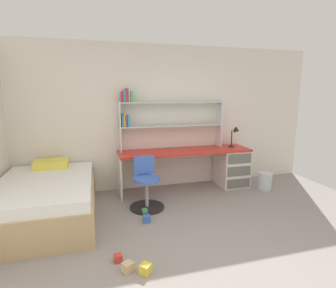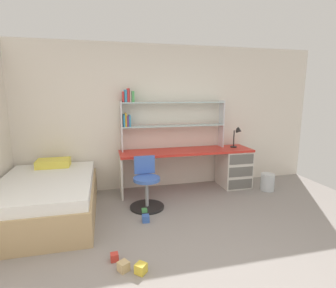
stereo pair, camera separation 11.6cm
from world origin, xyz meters
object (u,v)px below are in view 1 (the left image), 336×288
(desk_lamp, at_px, (236,134))
(toy_block_red_2, at_px, (118,258))
(desk, at_px, (218,164))
(toy_block_natural_0, at_px, (128,267))
(swivel_chair, at_px, (146,188))
(toy_block_yellow_3, at_px, (146,269))
(bed_platform, at_px, (46,200))
(waste_bin, at_px, (265,181))
(bookshelf_hutch, at_px, (160,115))
(toy_block_green_4, at_px, (145,212))
(toy_block_blue_1, at_px, (147,219))

(desk_lamp, xyz_separation_m, toy_block_red_2, (-2.35, -1.83, -0.94))
(desk, height_order, toy_block_natural_0, desk)
(swivel_chair, xyz_separation_m, toy_block_yellow_3, (-0.30, -1.49, -0.25))
(desk, relative_size, toy_block_red_2, 29.60)
(desk_lamp, bearing_deg, bed_platform, -169.11)
(swivel_chair, xyz_separation_m, waste_bin, (2.23, 0.20, -0.15))
(waste_bin, bearing_deg, toy_block_yellow_3, -146.20)
(bookshelf_hutch, height_order, waste_bin, bookshelf_hutch)
(desk, distance_m, toy_block_natural_0, 2.81)
(toy_block_red_2, height_order, toy_block_yellow_3, toy_block_yellow_3)
(waste_bin, relative_size, toy_block_green_4, 4.06)
(desk, bearing_deg, toy_block_blue_1, -145.87)
(bookshelf_hutch, bearing_deg, toy_block_red_2, -115.44)
(bed_platform, bearing_deg, toy_block_red_2, -54.54)
(swivel_chair, relative_size, toy_block_red_2, 9.68)
(toy_block_red_2, bearing_deg, bed_platform, 125.46)
(swivel_chair, bearing_deg, desk, 21.70)
(toy_block_blue_1, xyz_separation_m, toy_block_red_2, (-0.45, -0.76, -0.01))
(toy_block_blue_1, bearing_deg, bed_platform, 161.13)
(desk, relative_size, swivel_chair, 3.06)
(swivel_chair, distance_m, toy_block_red_2, 1.37)
(waste_bin, distance_m, toy_block_yellow_3, 3.04)
(swivel_chair, bearing_deg, toy_block_natural_0, -107.88)
(waste_bin, height_order, toy_block_red_2, waste_bin)
(bookshelf_hutch, distance_m, toy_block_green_4, 1.71)
(swivel_chair, xyz_separation_m, toy_block_natural_0, (-0.46, -1.42, -0.25))
(toy_block_red_2, xyz_separation_m, toy_block_green_4, (0.47, 1.01, -0.00))
(bookshelf_hutch, distance_m, toy_block_yellow_3, 2.70)
(desk, distance_m, bookshelf_hutch, 1.42)
(bookshelf_hutch, height_order, toy_block_blue_1, bookshelf_hutch)
(bed_platform, height_order, toy_block_yellow_3, bed_platform)
(swivel_chair, relative_size, toy_block_blue_1, 8.09)
(swivel_chair, bearing_deg, toy_block_blue_1, -100.79)
(waste_bin, distance_m, toy_block_blue_1, 2.42)
(toy_block_blue_1, xyz_separation_m, toy_block_yellow_3, (-0.21, -1.02, 0.00))
(desk_lamp, height_order, waste_bin, desk_lamp)
(swivel_chair, xyz_separation_m, bed_platform, (-1.40, -0.02, -0.02))
(desk_lamp, height_order, toy_block_yellow_3, desk_lamp)
(bed_platform, relative_size, toy_block_green_4, 24.45)
(desk_lamp, bearing_deg, swivel_chair, -161.88)
(desk, relative_size, toy_block_natural_0, 24.70)
(bookshelf_hutch, distance_m, swivel_chair, 1.36)
(bookshelf_hutch, bearing_deg, toy_block_yellow_3, -107.43)
(desk_lamp, distance_m, waste_bin, 1.01)
(toy_block_red_2, bearing_deg, toy_block_green_4, 65.14)
(desk_lamp, distance_m, toy_block_natural_0, 3.18)
(bed_platform, relative_size, toy_block_yellow_3, 18.75)
(toy_block_blue_1, xyz_separation_m, toy_block_green_4, (0.02, 0.25, -0.01))
(toy_block_natural_0, relative_size, toy_block_yellow_3, 0.98)
(desk_lamp, relative_size, toy_block_red_2, 4.80)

